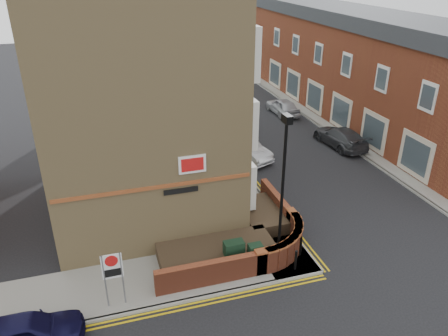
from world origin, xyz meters
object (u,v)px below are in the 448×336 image
at_px(silver_car_near, 244,148).
at_px(lamppost, 282,191).
at_px(zone_sign, 113,271).
at_px(navy_hatchback, 26,333).
at_px(utility_cabinet_large, 234,254).

bearing_deg(silver_car_near, lamppost, -123.80).
height_order(zone_sign, navy_hatchback, zone_sign).
bearing_deg(lamppost, utility_cabinet_large, 176.99).
xyz_separation_m(lamppost, navy_hatchback, (-9.50, -1.70, -2.73)).
bearing_deg(navy_hatchback, zone_sign, -71.21).
bearing_deg(navy_hatchback, silver_car_near, -44.43).
height_order(utility_cabinet_large, silver_car_near, silver_car_near).
relative_size(lamppost, navy_hatchback, 1.74).
bearing_deg(silver_car_near, utility_cabinet_large, -133.72).
bearing_deg(utility_cabinet_large, silver_car_near, 68.34).
relative_size(utility_cabinet_large, silver_car_near, 0.30).
height_order(utility_cabinet_large, zone_sign, zone_sign).
height_order(navy_hatchback, silver_car_near, silver_car_near).
distance_m(utility_cabinet_large, silver_car_near, 10.92).
height_order(lamppost, zone_sign, lamppost).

